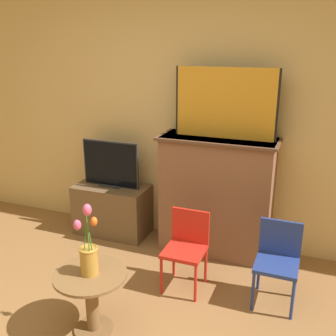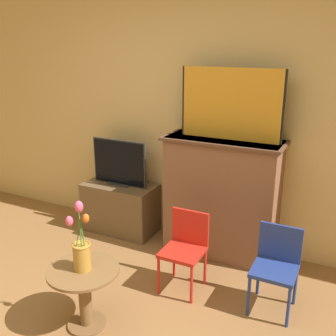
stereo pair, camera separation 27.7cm
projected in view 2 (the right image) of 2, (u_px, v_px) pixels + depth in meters
wall_back at (189, 108)px, 3.82m from camera, size 8.00×0.06×2.70m
fireplace_mantel at (221, 197)px, 3.67m from camera, size 1.09×0.44×1.14m
painting at (231, 104)px, 3.39m from camera, size 0.92×0.03×0.62m
tv_stand at (121, 207)px, 4.23m from camera, size 0.77×0.41×0.53m
tv_monitor at (119, 163)px, 4.08m from camera, size 0.62×0.12×0.48m
chair_red at (185, 245)px, 3.22m from camera, size 0.32×0.32×0.65m
chair_blue at (276, 263)px, 2.96m from camera, size 0.32×0.32×0.65m
side_table at (84, 289)px, 2.77m from camera, size 0.51×0.51×0.47m
vase_tulips at (81, 250)px, 2.66m from camera, size 0.15×0.16×0.53m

